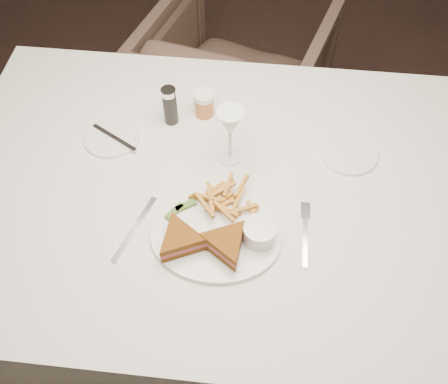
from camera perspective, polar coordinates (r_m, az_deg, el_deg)
ground at (r=1.95m, az=5.64°, el=-14.46°), size 5.00×5.00×0.00m
table at (r=1.63m, az=0.16°, el=-7.15°), size 1.51×1.02×0.75m
chair_far at (r=2.20m, az=1.40°, el=13.21°), size 0.86×0.83×0.71m
table_setting at (r=1.25m, az=-0.64°, el=-0.51°), size 0.82×0.60×0.18m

